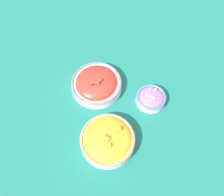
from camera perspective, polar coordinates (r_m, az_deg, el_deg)
ground_plane at (r=1.07m, az=0.00°, el=-0.76°), size 3.00×3.00×0.00m
bowl_squash at (r=0.96m, az=-1.02°, el=-9.53°), size 0.21×0.21×0.09m
bowl_red_onion at (r=1.06m, az=8.91°, el=-0.01°), size 0.13×0.13×0.05m
bowl_cherry_tomatoes at (r=1.08m, az=-3.56°, el=3.28°), size 0.22×0.22×0.08m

